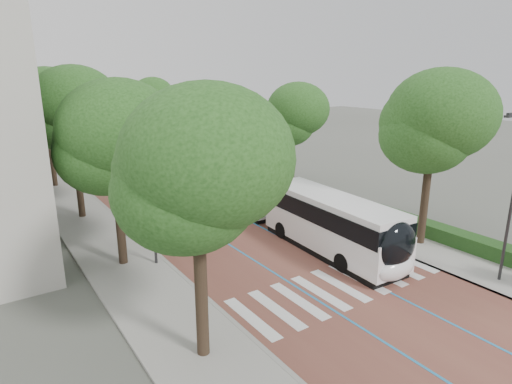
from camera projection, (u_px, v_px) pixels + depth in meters
ground at (352, 296)px, 19.22m from camera, size 160.00×160.00×0.00m
road at (105, 156)px, 51.07m from camera, size 11.00×140.00×0.02m
sidewalk_left at (35, 163)px, 47.00m from camera, size 4.00×140.00×0.12m
sidewalk_right at (164, 150)px, 55.11m from camera, size 4.00×140.00×0.12m
kerb_left at (54, 161)px, 48.03m from camera, size 0.20×140.00×0.14m
kerb_right at (150, 151)px, 54.08m from camera, size 0.20×140.00×0.14m
zebra_crossing at (340, 285)px, 20.11m from camera, size 10.55×3.60×0.01m
lane_line_left at (91, 157)px, 50.20m from camera, size 0.12×126.00×0.01m
lane_line_right at (118, 155)px, 51.93m from camera, size 0.12×126.00×0.01m
hedge at (467, 241)px, 24.00m from camera, size 1.20×14.00×0.80m
streetlight_far at (228, 127)px, 39.01m from camera, size 1.82×0.20×8.00m
lamp_post_left at (151, 189)px, 21.17m from camera, size 0.14×0.14×8.00m
trees_left at (54, 110)px, 32.38m from camera, size 6.15×60.32×9.88m
trees_right at (236, 111)px, 39.45m from camera, size 5.85×47.77×9.38m
lead_bus at (290, 206)px, 26.67m from camera, size 3.46×18.50×3.20m
bus_queued_0 at (171, 163)px, 39.20m from camera, size 3.20×12.52×3.20m
bus_queued_1 at (130, 144)px, 50.01m from camera, size 2.80×12.45×3.20m
bus_queued_2 at (100, 131)px, 60.37m from camera, size 3.16×12.51×3.20m
bus_queued_3 at (78, 123)px, 70.13m from camera, size 2.94×12.48×3.20m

